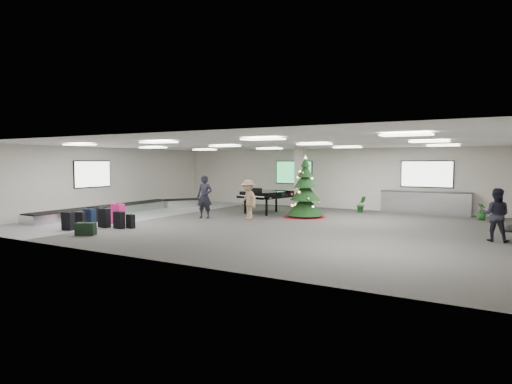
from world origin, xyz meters
The scene contains 20 objects.
ground centered at (0.00, 0.00, 0.00)m, with size 18.00×18.00×0.00m, color #32302D.
room_envelope centered at (-0.38, 0.67, 2.33)m, with size 18.02×14.02×3.21m.
baggage_carousel centered at (-7.84, -0.08, 0.21)m, with size 2.28×9.71×0.43m.
service_counter centered at (5.00, 6.65, 0.55)m, with size 4.05×0.65×1.08m.
suitcase_0 centered at (-5.55, -4.94, 0.33)m, with size 0.45×0.28×0.68m.
suitcase_1 centered at (-4.95, -3.82, 0.36)m, with size 0.48×0.27×0.74m.
pink_suitcase centered at (-5.17, -2.94, 0.41)m, with size 0.54×0.33×0.84m.
suitcase_3 centered at (-4.24, -3.75, 0.32)m, with size 0.45×0.28×0.66m.
navy_suitcase centered at (-5.80, -3.81, 0.33)m, with size 0.45×0.29×0.68m.
suitcase_5 centered at (-5.72, -4.32, 0.30)m, with size 0.44×0.33×0.61m.
green_duffel centered at (-4.11, -5.34, 0.21)m, with size 0.72×0.57×0.45m.
suitcase_7 centered at (-3.94, -3.47, 0.26)m, with size 0.39×0.26×0.54m.
suitcase_8 centered at (-6.52, -3.04, 0.32)m, with size 0.43×0.25×0.65m.
christmas_tree centered at (0.51, 2.67, 0.96)m, with size 1.96×1.96×2.80m.
grand_piano centered at (-1.76, 3.13, 0.90)m, with size 2.09×2.50×1.26m.
traveler_a centered at (-3.20, 0.19, 0.95)m, with size 0.69×0.45×1.89m, color black.
traveler_b centered at (-1.38, 0.87, 0.86)m, with size 1.11×0.64×1.72m, color #987B5E.
traveler_bench centered at (7.97, 0.20, 0.83)m, with size 0.81×0.63×1.67m, color black.
potted_plant_left centered at (2.22, 5.65, 0.41)m, with size 0.46×0.37×0.83m, color #123816.
potted_plant_right centered at (7.43, 5.55, 0.36)m, with size 0.41×0.41×0.73m, color #123816.
Camera 1 is at (7.99, -14.97, 2.47)m, focal length 30.00 mm.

